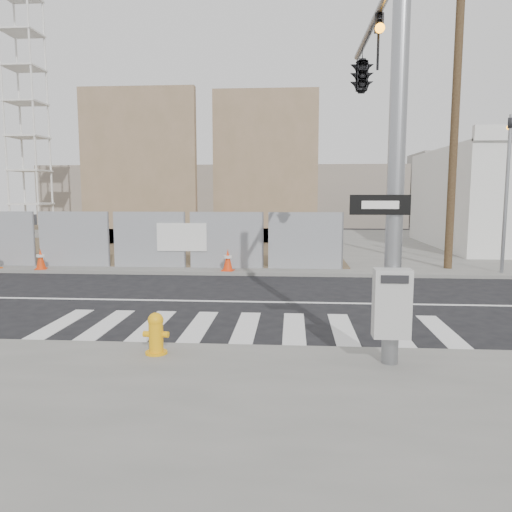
# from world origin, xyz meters

# --- Properties ---
(ground) EXTENTS (100.00, 100.00, 0.00)m
(ground) POSITION_xyz_m (0.00, 0.00, 0.00)
(ground) COLOR black
(ground) RESTS_ON ground
(sidewalk_far) EXTENTS (50.00, 20.00, 0.12)m
(sidewalk_far) POSITION_xyz_m (0.00, 14.00, 0.06)
(sidewalk_far) COLOR slate
(sidewalk_far) RESTS_ON ground
(signal_pole) EXTENTS (0.96, 5.87, 7.00)m
(signal_pole) POSITION_xyz_m (2.49, -2.05, 4.78)
(signal_pole) COLOR gray
(signal_pole) RESTS_ON sidewalk_near
(far_signal_pole) EXTENTS (0.16, 0.20, 5.60)m
(far_signal_pole) POSITION_xyz_m (8.00, 4.60, 3.48)
(far_signal_pole) COLOR gray
(far_signal_pole) RESTS_ON sidewalk_far
(concrete_wall_left) EXTENTS (6.00, 1.30, 8.00)m
(concrete_wall_left) POSITION_xyz_m (-7.00, 13.08, 3.38)
(concrete_wall_left) COLOR #7D684B
(concrete_wall_left) RESTS_ON sidewalk_far
(concrete_wall_right) EXTENTS (5.50, 1.30, 8.00)m
(concrete_wall_right) POSITION_xyz_m (-0.50, 14.08, 3.38)
(concrete_wall_right) COLOR #7D684B
(concrete_wall_right) RESTS_ON sidewalk_far
(crane_tower) EXTENTS (2.60, 2.60, 18.15)m
(crane_tower) POSITION_xyz_m (-15.00, 17.00, 9.02)
(crane_tower) COLOR slate
(crane_tower) RESTS_ON sidewalk_far
(utility_pole_right) EXTENTS (1.60, 0.28, 10.00)m
(utility_pole_right) POSITION_xyz_m (6.50, 5.50, 5.20)
(utility_pole_right) COLOR brown
(utility_pole_right) RESTS_ON sidewalk_far
(fire_hydrant) EXTENTS (0.44, 0.42, 0.70)m
(fire_hydrant) POSITION_xyz_m (-1.31, -4.61, 0.47)
(fire_hydrant) COLOR #EEA40D
(fire_hydrant) RESTS_ON sidewalk_near
(traffic_cone_c) EXTENTS (0.48, 0.48, 0.74)m
(traffic_cone_c) POSITION_xyz_m (-7.89, 4.22, 0.48)
(traffic_cone_c) COLOR red
(traffic_cone_c) RESTS_ON sidewalk_far
(traffic_cone_d) EXTENTS (0.45, 0.45, 0.75)m
(traffic_cone_d) POSITION_xyz_m (-1.27, 4.35, 0.49)
(traffic_cone_d) COLOR red
(traffic_cone_d) RESTS_ON sidewalk_far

